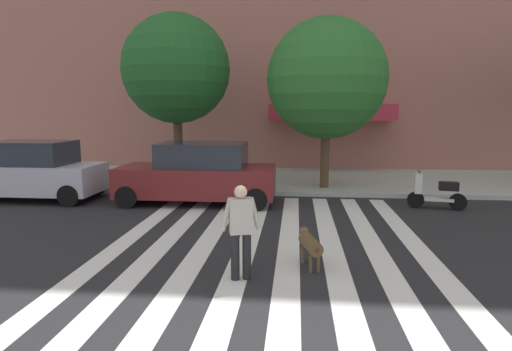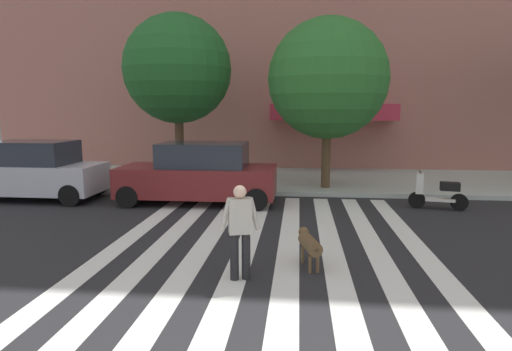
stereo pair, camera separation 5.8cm
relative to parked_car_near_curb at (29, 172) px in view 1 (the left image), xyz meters
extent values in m
plane|color=#232326|center=(7.26, -4.78, -0.90)|extent=(160.00, 160.00, 0.00)
cube|color=#A5AEA6|center=(7.26, 4.26, -0.83)|extent=(80.00, 6.00, 0.15)
cube|color=silver|center=(4.80, -4.78, -0.90)|extent=(0.45, 11.47, 0.01)
cube|color=silver|center=(5.70, -4.78, -0.90)|extent=(0.45, 11.47, 0.01)
cube|color=silver|center=(6.60, -4.78, -0.90)|extent=(0.45, 11.47, 0.01)
cube|color=silver|center=(7.50, -4.78, -0.90)|extent=(0.45, 11.47, 0.01)
cube|color=silver|center=(8.40, -4.78, -0.90)|extent=(0.45, 11.47, 0.01)
cube|color=silver|center=(9.30, -4.78, -0.90)|extent=(0.45, 11.47, 0.01)
cube|color=silver|center=(10.20, -4.78, -0.90)|extent=(0.45, 11.47, 0.01)
cube|color=silver|center=(11.10, -4.78, -0.90)|extent=(0.45, 11.47, 0.01)
cube|color=#B82A40|center=(10.05, 6.66, 1.85)|extent=(5.49, 1.60, 0.70)
cube|color=#B8B7C6|center=(-0.05, 0.00, -0.20)|extent=(4.64, 1.89, 0.90)
cube|color=#232833|center=(0.14, 0.00, 0.61)|extent=(2.45, 1.65, 0.74)
cylinder|color=black|center=(1.78, -0.86, -0.57)|extent=(0.66, 0.22, 0.66)
cylinder|color=black|center=(1.79, 0.84, -0.57)|extent=(0.66, 0.22, 0.66)
cube|color=maroon|center=(5.49, 0.00, -0.21)|extent=(4.78, 1.93, 0.89)
cube|color=#232833|center=(5.68, 0.00, 0.60)|extent=(2.60, 1.70, 0.73)
cylinder|color=black|center=(3.58, -0.88, -0.57)|extent=(0.66, 0.22, 0.66)
cylinder|color=black|center=(3.58, 0.88, -0.57)|extent=(0.66, 0.22, 0.66)
cylinder|color=black|center=(7.40, -0.88, -0.57)|extent=(0.66, 0.22, 0.66)
cylinder|color=black|center=(7.40, 0.88, -0.57)|extent=(0.66, 0.22, 0.66)
cylinder|color=black|center=(12.06, -0.06, -0.66)|extent=(0.49, 0.19, 0.48)
cylinder|color=black|center=(13.19, -0.27, -0.66)|extent=(0.50, 0.23, 0.48)
cube|color=silver|center=(12.68, -0.18, -0.61)|extent=(0.85, 0.46, 0.08)
cube|color=black|center=(12.92, -0.22, -0.21)|extent=(0.57, 0.39, 0.24)
cube|color=silver|center=(12.11, -0.07, -0.16)|extent=(0.25, 0.31, 0.60)
cylinder|color=black|center=(12.11, -0.07, 0.19)|extent=(0.13, 0.50, 0.04)
cylinder|color=#4C3823|center=(4.00, 3.30, 0.80)|extent=(0.34, 0.34, 3.10)
sphere|color=#1E5623|center=(4.00, 3.30, 3.47)|extent=(4.06, 4.06, 4.06)
cylinder|color=#4C3823|center=(9.53, 2.25, 0.56)|extent=(0.31, 0.31, 2.63)
sphere|color=#286628|center=(9.53, 2.25, 3.00)|extent=(4.10, 4.10, 4.10)
cylinder|color=black|center=(7.52, -5.93, -0.49)|extent=(0.18, 0.18, 0.82)
cylinder|color=black|center=(7.71, -5.88, -0.49)|extent=(0.18, 0.18, 0.82)
cube|color=#B2ADA3|center=(7.62, -5.91, 0.22)|extent=(0.43, 0.33, 0.60)
cylinder|color=#B2ADA3|center=(7.38, -5.97, 0.25)|extent=(0.24, 0.14, 0.57)
cylinder|color=#B2ADA3|center=(7.85, -5.85, 0.25)|extent=(0.24, 0.14, 0.57)
sphere|color=beige|center=(7.62, -5.91, 0.63)|extent=(0.27, 0.27, 0.22)
cylinder|color=brown|center=(8.81, -5.24, -0.45)|extent=(0.44, 0.78, 0.26)
sphere|color=brown|center=(8.70, -4.80, -0.35)|extent=(0.24, 0.24, 0.20)
cylinder|color=brown|center=(8.93, -5.69, -0.40)|extent=(0.09, 0.24, 0.16)
cylinder|color=brown|center=(8.68, -5.01, -0.74)|extent=(0.07, 0.07, 0.32)
cylinder|color=brown|center=(8.82, -4.97, -0.74)|extent=(0.07, 0.07, 0.32)
cylinder|color=brown|center=(8.81, -5.50, -0.74)|extent=(0.07, 0.07, 0.32)
cylinder|color=brown|center=(8.95, -5.47, -0.74)|extent=(0.07, 0.07, 0.32)
camera|label=1|loc=(8.53, -12.88, 1.99)|focal=30.20mm
camera|label=2|loc=(8.59, -12.87, 1.99)|focal=30.20mm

